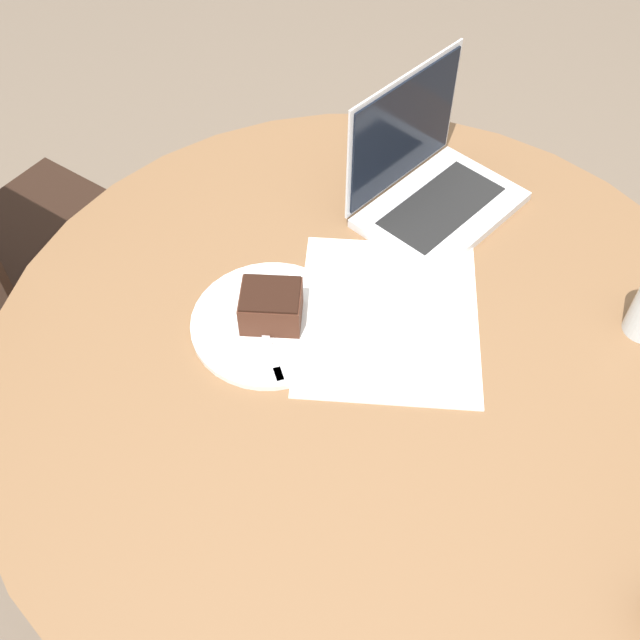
{
  "coord_description": "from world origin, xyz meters",
  "views": [
    {
      "loc": [
        -0.67,
        0.3,
        1.7
      ],
      "look_at": [
        0.04,
        0.07,
        0.77
      ],
      "focal_mm": 42.0,
      "sensor_mm": 36.0,
      "label": 1
    }
  ],
  "objects": [
    {
      "name": "dining_table",
      "position": [
        0.0,
        0.0,
        0.6
      ],
      "size": [
        1.25,
        1.25,
        0.73
      ],
      "color": "brown",
      "rests_on": "ground_plane"
    },
    {
      "name": "ground_plane",
      "position": [
        0.0,
        0.0,
        0.0
      ],
      "size": [
        12.0,
        12.0,
        0.0
      ],
      "primitive_type": "plane",
      "color": "#6B5B4C"
    },
    {
      "name": "chair",
      "position": [
        0.64,
        0.61,
        0.52
      ],
      "size": [
        0.59,
        0.59,
        1.02
      ],
      "rotation": [
        0.0,
        0.0,
        3.81
      ],
      "color": "black",
      "rests_on": "ground_plane"
    },
    {
      "name": "plate",
      "position": [
        0.09,
        0.14,
        0.73
      ],
      "size": [
        0.26,
        0.26,
        0.01
      ],
      "color": "white",
      "rests_on": "dining_table"
    },
    {
      "name": "laptop",
      "position": [
        0.29,
        -0.22,
        0.77
      ],
      "size": [
        0.33,
        0.36,
        0.25
      ],
      "rotation": [
        0.0,
        0.0,
        8.36
      ],
      "color": "silver",
      "rests_on": "dining_table"
    },
    {
      "name": "paper_document",
      "position": [
        0.05,
        -0.05,
        0.73
      ],
      "size": [
        0.43,
        0.41,
        0.0
      ],
      "rotation": [
        0.0,
        0.0,
        -0.38
      ],
      "color": "white",
      "rests_on": "dining_table"
    },
    {
      "name": "cake_slice",
      "position": [
        0.09,
        0.14,
        0.77
      ],
      "size": [
        0.11,
        0.12,
        0.06
      ],
      "rotation": [
        0.0,
        0.0,
        1.21
      ],
      "color": "#472619",
      "rests_on": "plate"
    },
    {
      "name": "fork",
      "position": [
        0.03,
        0.16,
        0.74
      ],
      "size": [
        0.17,
        0.03,
        0.0
      ],
      "rotation": [
        0.0,
        0.0,
        9.43
      ],
      "color": "silver",
      "rests_on": "plate"
    }
  ]
}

